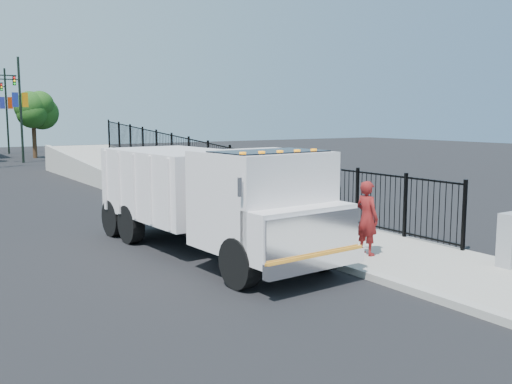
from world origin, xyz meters
TOP-DOWN VIEW (x-y plane):
  - ground at (0.00, 0.00)m, footprint 120.00×120.00m
  - sidewalk at (1.93, -2.00)m, footprint 3.55×12.00m
  - curb at (0.00, -2.00)m, footprint 0.30×12.00m
  - ramp at (2.12, 16.00)m, footprint 3.95×24.06m
  - iron_fence at (3.55, 12.00)m, footprint 0.10×28.00m
  - truck at (-1.88, 1.56)m, footprint 3.22×8.46m
  - worker at (1.13, -0.98)m, footprint 0.47×0.69m
  - utility_cabinet at (3.10, -3.64)m, footprint 0.55×0.40m
  - debris at (0.89, 0.76)m, footprint 0.42×0.42m
  - light_pole_1 at (-0.48, 35.27)m, footprint 3.77×0.22m
  - light_pole_3 at (0.46, 47.10)m, footprint 3.78×0.22m
  - tree_1 at (1.70, 40.13)m, footprint 2.62×2.62m

SIDE VIEW (x-z plane):
  - ground at x=0.00m, z-range 0.00..0.00m
  - ramp at x=2.12m, z-range -1.60..1.60m
  - sidewalk at x=1.93m, z-range 0.00..0.12m
  - curb at x=0.00m, z-range 0.00..0.16m
  - debris at x=0.89m, z-range 0.12..0.23m
  - utility_cabinet at x=3.10m, z-range 0.12..1.37m
  - iron_fence at x=3.55m, z-range 0.00..1.80m
  - worker at x=1.13m, z-range 0.12..1.99m
  - truck at x=-1.88m, z-range 0.18..3.02m
  - tree_1 at x=1.70m, z-range 1.29..6.60m
  - light_pole_1 at x=-0.48m, z-range 0.36..8.36m
  - light_pole_3 at x=0.46m, z-range 0.36..8.36m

